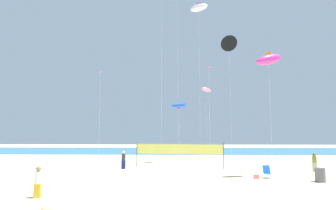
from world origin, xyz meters
The scene contains 16 objects.
ground_plane centered at (0.00, 0.00, 0.00)m, with size 120.00×120.00×0.00m, color beige.
ocean_band centered at (0.00, 35.36, 0.00)m, with size 120.00×20.00×0.01m, color teal.
beachgoer_olive_shirt centered at (10.92, 8.86, 0.83)m, with size 0.36×0.36×1.55m.
beachgoer_white_shirt centered at (-7.80, -1.24, 0.84)m, with size 0.36×0.36×1.57m.
beachgoer_charcoal_shirt centered at (-5.61, 9.83, 0.85)m, with size 0.37×0.37×1.60m.
folding_beach_chair centered at (5.74, 5.24, 0.47)m, with size 0.52×0.65×0.89m.
trash_barrel centered at (8.72, 3.69, 0.46)m, with size 0.66×0.66×0.93m, color #595960.
volleyball_net centered at (-0.60, 10.74, 1.64)m, with size 8.15×1.46×2.40m.
beach_handbag centered at (4.85, 4.85, 0.15)m, with size 0.37×0.19×0.30m, color #EA7260.
kite_magenta_inflatable centered at (6.27, 5.59, 8.84)m, with size 2.39×1.30×9.47m.
kite_blue_tube centered at (-0.48, 19.03, 6.60)m, with size 1.80×1.36×6.89m.
kite_pink_inflatable centered at (2.83, 17.93, 8.45)m, with size 1.41×0.75×8.83m.
kite_white_inflatable centered at (1.80, 15.12, 17.54)m, with size 2.28×1.95×18.16m.
kite_black_delta centered at (4.78, 13.05, 12.56)m, with size 1.72×1.03×13.44m.
kite_violet_diamond centered at (-8.88, 13.30, 9.29)m, with size 0.53×0.53×9.84m.
kite_red_diamond centered at (1.96, 7.87, 8.48)m, with size 0.50×0.51×8.92m.
Camera 1 is at (-0.81, -15.17, 3.26)m, focal length 29.32 mm.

